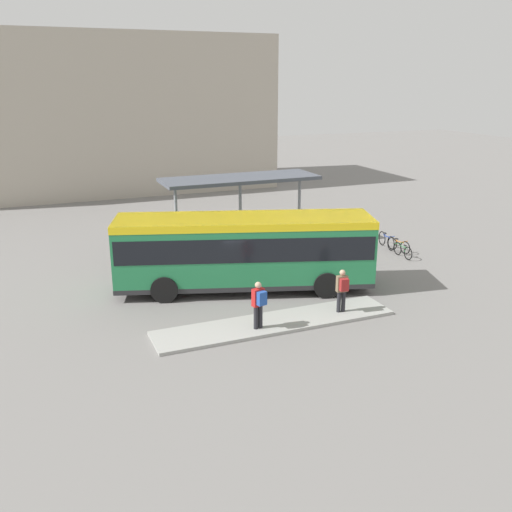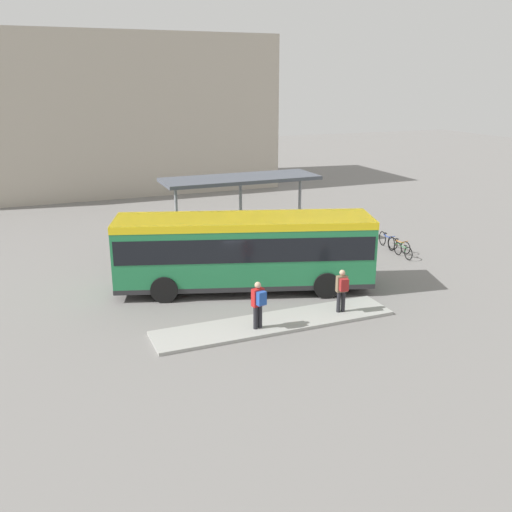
{
  "view_description": "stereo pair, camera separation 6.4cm",
  "coord_description": "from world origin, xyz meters",
  "px_view_note": "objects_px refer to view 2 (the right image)",
  "views": [
    {
      "loc": [
        -8.14,
        -21.03,
        8.51
      ],
      "look_at": [
        0.52,
        0.0,
        1.4
      ],
      "focal_mm": 40.0,
      "sensor_mm": 36.0,
      "label": 1
    },
    {
      "loc": [
        -8.08,
        -21.05,
        8.51
      ],
      "look_at": [
        0.52,
        0.0,
        1.4
      ],
      "focal_mm": 40.0,
      "sensor_mm": 36.0,
      "label": 2
    }
  ],
  "objects_px": {
    "bicycle_blue": "(387,241)",
    "pedestrian_companion": "(259,302)",
    "bicycle_green": "(403,251)",
    "bicycle_orange": "(399,245)",
    "city_bus": "(245,248)",
    "potted_planter_far_side": "(218,250)",
    "pedestrian_waiting": "(342,288)",
    "potted_planter_near_shelter": "(187,251)"
  },
  "relations": [
    {
      "from": "bicycle_blue",
      "to": "pedestrian_companion",
      "type": "bearing_deg",
      "value": -46.83
    },
    {
      "from": "bicycle_green",
      "to": "bicycle_orange",
      "type": "relative_size",
      "value": 1.01
    },
    {
      "from": "city_bus",
      "to": "potted_planter_far_side",
      "type": "distance_m",
      "value": 3.97
    },
    {
      "from": "pedestrian_companion",
      "to": "bicycle_green",
      "type": "xyz_separation_m",
      "value": [
        9.96,
        5.32,
        -0.77
      ]
    },
    {
      "from": "pedestrian_companion",
      "to": "bicycle_orange",
      "type": "height_order",
      "value": "pedestrian_companion"
    },
    {
      "from": "pedestrian_waiting",
      "to": "potted_planter_far_side",
      "type": "distance_m",
      "value": 8.07
    },
    {
      "from": "bicycle_orange",
      "to": "potted_planter_near_shelter",
      "type": "height_order",
      "value": "potted_planter_near_shelter"
    },
    {
      "from": "pedestrian_waiting",
      "to": "bicycle_blue",
      "type": "height_order",
      "value": "pedestrian_waiting"
    },
    {
      "from": "city_bus",
      "to": "potted_planter_near_shelter",
      "type": "relative_size",
      "value": 7.93
    },
    {
      "from": "bicycle_green",
      "to": "pedestrian_waiting",
      "type": "bearing_deg",
      "value": 129.87
    },
    {
      "from": "city_bus",
      "to": "potted_planter_near_shelter",
      "type": "bearing_deg",
      "value": 127.24
    },
    {
      "from": "pedestrian_waiting",
      "to": "pedestrian_companion",
      "type": "distance_m",
      "value": 3.43
    },
    {
      "from": "pedestrian_waiting",
      "to": "bicycle_blue",
      "type": "bearing_deg",
      "value": -37.2
    },
    {
      "from": "pedestrian_companion",
      "to": "bicycle_blue",
      "type": "relative_size",
      "value": 0.97
    },
    {
      "from": "city_bus",
      "to": "bicycle_blue",
      "type": "height_order",
      "value": "city_bus"
    },
    {
      "from": "pedestrian_waiting",
      "to": "pedestrian_companion",
      "type": "height_order",
      "value": "pedestrian_companion"
    },
    {
      "from": "pedestrian_waiting",
      "to": "pedestrian_companion",
      "type": "bearing_deg",
      "value": 100.31
    },
    {
      "from": "bicycle_blue",
      "to": "potted_planter_far_side",
      "type": "xyz_separation_m",
      "value": [
        -8.99,
        0.89,
        0.26
      ]
    },
    {
      "from": "bicycle_orange",
      "to": "pedestrian_waiting",
      "type": "bearing_deg",
      "value": -58.3
    },
    {
      "from": "bicycle_green",
      "to": "potted_planter_near_shelter",
      "type": "height_order",
      "value": "potted_planter_near_shelter"
    },
    {
      "from": "pedestrian_waiting",
      "to": "potted_planter_far_side",
      "type": "xyz_separation_m",
      "value": [
        -2.24,
        7.74,
        -0.43
      ]
    },
    {
      "from": "potted_planter_near_shelter",
      "to": "bicycle_orange",
      "type": "bearing_deg",
      "value": -10.32
    },
    {
      "from": "pedestrian_waiting",
      "to": "bicycle_green",
      "type": "distance_m",
      "value": 8.35
    },
    {
      "from": "city_bus",
      "to": "potted_planter_far_side",
      "type": "relative_size",
      "value": 8.9
    },
    {
      "from": "pedestrian_waiting",
      "to": "pedestrian_companion",
      "type": "xyz_separation_m",
      "value": [
        -3.42,
        -0.18,
        0.03
      ]
    },
    {
      "from": "bicycle_blue",
      "to": "potted_planter_far_side",
      "type": "distance_m",
      "value": 9.04
    },
    {
      "from": "pedestrian_waiting",
      "to": "bicycle_orange",
      "type": "relative_size",
      "value": 1.07
    },
    {
      "from": "pedestrian_waiting",
      "to": "bicycle_blue",
      "type": "relative_size",
      "value": 0.94
    },
    {
      "from": "bicycle_blue",
      "to": "bicycle_green",
      "type": "bearing_deg",
      "value": 1.3
    },
    {
      "from": "bicycle_orange",
      "to": "bicycle_blue",
      "type": "bearing_deg",
      "value": -178.81
    },
    {
      "from": "city_bus",
      "to": "pedestrian_waiting",
      "type": "bearing_deg",
      "value": -41.27
    },
    {
      "from": "bicycle_green",
      "to": "potted_planter_far_side",
      "type": "relative_size",
      "value": 1.29
    },
    {
      "from": "pedestrian_waiting",
      "to": "potted_planter_near_shelter",
      "type": "bearing_deg",
      "value": 32.61
    },
    {
      "from": "potted_planter_far_side",
      "to": "city_bus",
      "type": "bearing_deg",
      "value": -91.62
    },
    {
      "from": "pedestrian_companion",
      "to": "bicycle_blue",
      "type": "distance_m",
      "value": 12.39
    },
    {
      "from": "bicycle_orange",
      "to": "bicycle_blue",
      "type": "xyz_separation_m",
      "value": [
        -0.16,
        0.86,
        0.04
      ]
    },
    {
      "from": "pedestrian_waiting",
      "to": "bicycle_green",
      "type": "xyz_separation_m",
      "value": [
        6.53,
        5.14,
        -0.73
      ]
    },
    {
      "from": "city_bus",
      "to": "bicycle_green",
      "type": "relative_size",
      "value": 6.91
    },
    {
      "from": "bicycle_orange",
      "to": "bicycle_blue",
      "type": "height_order",
      "value": "bicycle_blue"
    },
    {
      "from": "potted_planter_far_side",
      "to": "pedestrian_companion",
      "type": "bearing_deg",
      "value": -98.5
    },
    {
      "from": "city_bus",
      "to": "bicycle_blue",
      "type": "distance_m",
      "value": 9.66
    },
    {
      "from": "city_bus",
      "to": "potted_planter_near_shelter",
      "type": "xyz_separation_m",
      "value": [
        -1.39,
        3.99,
        -1.12
      ]
    }
  ]
}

